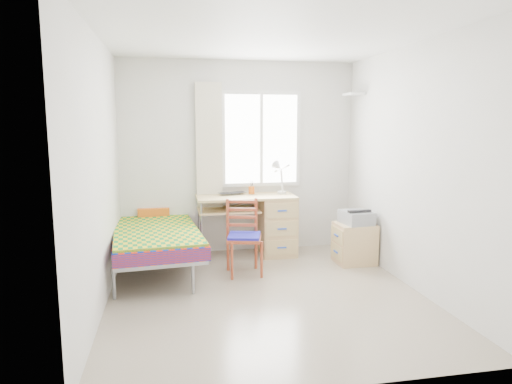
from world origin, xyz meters
TOP-DOWN VIEW (x-y plane):
  - floor at (0.00, 0.00)m, footprint 3.50×3.50m
  - ceiling at (0.00, 0.00)m, footprint 3.50×3.50m
  - wall_back at (0.00, 1.75)m, footprint 3.20×0.00m
  - wall_left at (-1.60, 0.00)m, footprint 0.00×3.50m
  - wall_right at (1.60, 0.00)m, footprint 0.00×3.50m
  - window at (0.30, 1.73)m, footprint 1.10×0.04m
  - curtain at (-0.42, 1.68)m, footprint 0.35×0.05m
  - floating_shelf at (1.49, 1.40)m, footprint 0.20×0.32m
  - bed at (-1.14, 1.18)m, footprint 1.16×2.17m
  - desk at (0.39, 1.47)m, footprint 1.30×0.60m
  - chair at (-0.10, 0.74)m, footprint 0.46×0.46m
  - cabinet at (1.33, 0.86)m, footprint 0.48×0.42m
  - printer at (1.35, 0.86)m, footprint 0.38×0.42m
  - laptop at (-0.11, 1.54)m, footprint 0.41×0.32m
  - pen_cup at (0.14, 1.60)m, footprint 0.10×0.10m
  - task_lamp at (0.48, 1.41)m, footprint 0.24×0.34m
  - book at (-0.15, 1.50)m, footprint 0.20×0.25m

SIDE VIEW (x-z plane):
  - floor at x=0.00m, z-range 0.00..0.00m
  - cabinet at x=1.33m, z-range 0.00..0.51m
  - bed at x=-1.14m, z-range -0.01..0.89m
  - desk at x=0.39m, z-range 0.03..0.85m
  - chair at x=-0.10m, z-range 0.05..0.94m
  - book at x=-0.15m, z-range 0.58..0.60m
  - printer at x=1.35m, z-range 0.51..0.68m
  - laptop at x=-0.11m, z-range 0.81..0.84m
  - pen_cup at x=0.14m, z-range 0.81..0.91m
  - task_lamp at x=0.48m, z-range 0.87..1.34m
  - wall_left at x=-1.60m, z-range -0.45..3.05m
  - wall_right at x=1.60m, z-range -0.45..3.05m
  - wall_back at x=0.00m, z-range -0.30..2.90m
  - curtain at x=-0.42m, z-range 0.60..2.30m
  - window at x=0.30m, z-range 0.90..2.20m
  - floating_shelf at x=1.49m, z-range 2.13..2.17m
  - ceiling at x=0.00m, z-range 2.60..2.60m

